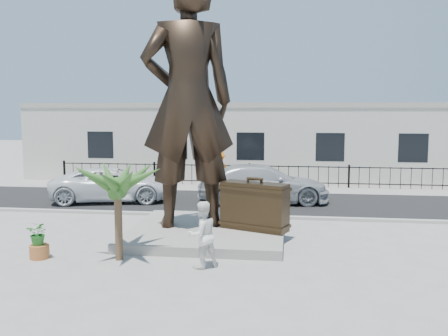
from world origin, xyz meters
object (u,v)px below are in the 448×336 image
Objects in this scene: suitcase at (254,206)px; car_white at (113,184)px; statue at (188,100)px; tourist at (202,235)px.

suitcase reaches higher than car_white.
statue reaches higher than car_white.
suitcase is 3.53m from tourist.
statue reaches higher than tourist.
suitcase is at bearing -143.31° from car_white.
tourist is at bearing 88.85° from statue.
suitcase is 1.23× the size of tourist.
suitcase reaches higher than tourist.
statue reaches higher than suitcase.
statue is at bearing -152.93° from car_white.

